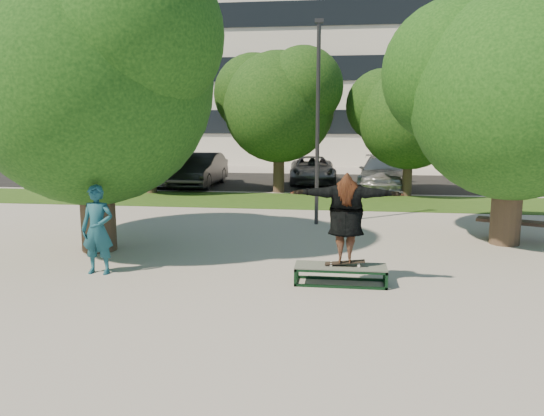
# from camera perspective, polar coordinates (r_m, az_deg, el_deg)

# --- Properties ---
(ground) EXTENTS (120.00, 120.00, 0.00)m
(ground) POSITION_cam_1_polar(r_m,az_deg,el_deg) (11.78, -1.28, -6.36)
(ground) COLOR gray
(ground) RESTS_ON ground
(grass_strip) EXTENTS (30.00, 4.00, 0.02)m
(grass_strip) POSITION_cam_1_polar(r_m,az_deg,el_deg) (20.95, 5.36, 0.71)
(grass_strip) COLOR #1E4112
(grass_strip) RESTS_ON ground
(asphalt_strip) EXTENTS (40.00, 8.00, 0.01)m
(asphalt_strip) POSITION_cam_1_polar(r_m,az_deg,el_deg) (27.44, 3.78, 2.83)
(asphalt_strip) COLOR black
(asphalt_strip) RESTS_ON ground
(tree_left) EXTENTS (6.96, 5.95, 7.12)m
(tree_left) POSITION_cam_1_polar(r_m,az_deg,el_deg) (13.73, -19.18, 14.03)
(tree_left) COLOR #38281E
(tree_left) RESTS_ON ground
(tree_right) EXTENTS (6.24, 5.33, 6.51)m
(tree_right) POSITION_cam_1_polar(r_m,az_deg,el_deg) (14.90, 24.33, 12.06)
(tree_right) COLOR #38281E
(tree_right) RESTS_ON ground
(bg_tree_left) EXTENTS (5.28, 4.51, 5.77)m
(bg_tree_left) POSITION_cam_1_polar(r_m,az_deg,el_deg) (23.76, -13.23, 10.56)
(bg_tree_left) COLOR #38281E
(bg_tree_left) RESTS_ON ground
(bg_tree_mid) EXTENTS (5.76, 4.92, 6.24)m
(bg_tree_mid) POSITION_cam_1_polar(r_m,az_deg,el_deg) (23.45, 0.58, 11.52)
(bg_tree_mid) COLOR #38281E
(bg_tree_mid) RESTS_ON ground
(bg_tree_right) EXTENTS (5.04, 4.31, 5.43)m
(bg_tree_right) POSITION_cam_1_polar(r_m,az_deg,el_deg) (22.92, 14.44, 9.95)
(bg_tree_right) COLOR #38281E
(bg_tree_right) RESTS_ON ground
(lamppost) EXTENTS (0.25, 0.15, 6.11)m
(lamppost) POSITION_cam_1_polar(r_m,az_deg,el_deg) (16.21, 4.94, 9.27)
(lamppost) COLOR #2D2D30
(lamppost) RESTS_ON ground
(office_building) EXTENTS (30.00, 14.12, 16.00)m
(office_building) POSITION_cam_1_polar(r_m,az_deg,el_deg) (43.59, 2.58, 15.89)
(office_building) COLOR silver
(office_building) RESTS_ON ground
(grind_box) EXTENTS (1.80, 0.60, 0.38)m
(grind_box) POSITION_cam_1_polar(r_m,az_deg,el_deg) (10.65, 7.37, -7.12)
(grind_box) COLOR black
(grind_box) RESTS_ON ground
(skater_rig) EXTENTS (2.19, 0.66, 1.85)m
(skater_rig) POSITION_cam_1_polar(r_m,az_deg,el_deg) (10.38, 7.95, -1.06)
(skater_rig) COLOR white
(skater_rig) RESTS_ON grind_box
(bystander) EXTENTS (0.69, 0.45, 1.89)m
(bystander) POSITION_cam_1_polar(r_m,az_deg,el_deg) (11.68, -18.25, -2.22)
(bystander) COLOR #174958
(bystander) RESTS_ON ground
(bench) EXTENTS (3.27, 1.75, 0.52)m
(bench) POSITION_cam_1_polar(r_m,az_deg,el_deg) (15.76, 27.22, -1.73)
(bench) COLOR #443228
(bench) RESTS_ON ground
(car_silver_a) EXTENTS (2.23, 4.80, 1.59)m
(car_silver_a) POSITION_cam_1_polar(r_m,az_deg,el_deg) (26.49, -9.85, 4.19)
(car_silver_a) COLOR #BABBC0
(car_silver_a) RESTS_ON asphalt_strip
(car_dark) EXTENTS (1.77, 4.87, 1.60)m
(car_dark) POSITION_cam_1_polar(r_m,az_deg,el_deg) (25.71, -7.79, 4.08)
(car_dark) COLOR black
(car_dark) RESTS_ON asphalt_strip
(car_grey) EXTENTS (2.57, 4.96, 1.34)m
(car_grey) POSITION_cam_1_polar(r_m,az_deg,el_deg) (26.86, 4.37, 4.10)
(car_grey) COLOR slate
(car_grey) RESTS_ON asphalt_strip
(car_silver_b) EXTENTS (2.53, 5.29, 1.49)m
(car_silver_b) POSITION_cam_1_polar(r_m,az_deg,el_deg) (25.08, 11.78, 3.71)
(car_silver_b) COLOR silver
(car_silver_b) RESTS_ON asphalt_strip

